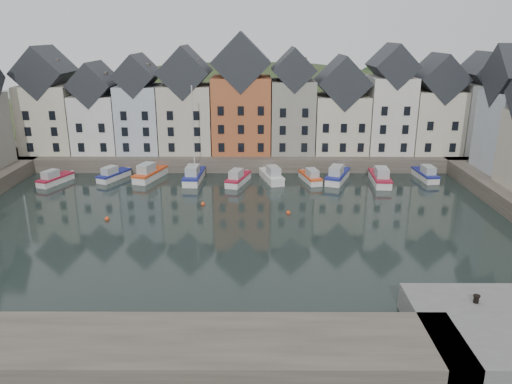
{
  "coord_description": "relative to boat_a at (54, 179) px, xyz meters",
  "views": [
    {
      "loc": [
        2.49,
        -47.97,
        19.7
      ],
      "look_at": [
        2.33,
        6.0,
        2.29
      ],
      "focal_mm": 35.0,
      "sensor_mm": 36.0,
      "label": 1
    }
  ],
  "objects": [
    {
      "name": "boat_f",
      "position": [
        29.55,
        1.24,
        0.08
      ],
      "size": [
        3.51,
        6.64,
        2.44
      ],
      "rotation": [
        0.0,
        0.0,
        0.25
      ],
      "color": "silver",
      "rests_on": "ground"
    },
    {
      "name": "boat_c",
      "position": [
        12.5,
        2.16,
        0.14
      ],
      "size": [
        4.06,
        7.17,
        2.63
      ],
      "rotation": [
        0.0,
        0.0,
        -0.3
      ],
      "color": "silver",
      "rests_on": "ground"
    },
    {
      "name": "boat_i",
      "position": [
        44.19,
        0.1,
        0.14
      ],
      "size": [
        2.48,
        6.96,
        2.63
      ],
      "rotation": [
        0.0,
        0.0,
        -0.05
      ],
      "color": "silver",
      "rests_on": "ground"
    },
    {
      "name": "boat_j",
      "position": [
        51.04,
        2.21,
        0.04
      ],
      "size": [
        2.33,
        6.09,
        2.29
      ],
      "rotation": [
        0.0,
        0.0,
        0.08
      ],
      "color": "silver",
      "rests_on": "ground"
    },
    {
      "name": "far_terrace",
      "position": [
        28.28,
        11.19,
        8.23
      ],
      "size": [
        72.37,
        8.16,
        17.78
      ],
      "color": "beige",
      "rests_on": "far_quay"
    },
    {
      "name": "boat_b",
      "position": [
        7.43,
        1.97,
        -0.0
      ],
      "size": [
        3.87,
        5.84,
        2.16
      ],
      "rotation": [
        0.0,
        0.0,
        -0.42
      ],
      "color": "silver",
      "rests_on": "ground"
    },
    {
      "name": "hillside",
      "position": [
        25.09,
        39.19,
        -18.6
      ],
      "size": [
        153.6,
        70.4,
        64.0
      ],
      "color": "#21361B",
      "rests_on": "ground"
    },
    {
      "name": "near_wall",
      "position": [
        15.07,
        -38.81,
        0.36
      ],
      "size": [
        50.0,
        6.0,
        2.0
      ],
      "primitive_type": "cube",
      "color": "#494138",
      "rests_on": "ground"
    },
    {
      "name": "boat_d",
      "position": [
        18.8,
        1.03,
        0.21
      ],
      "size": [
        2.53,
        7.01,
        13.19
      ],
      "rotation": [
        0.0,
        0.0,
        -0.06
      ],
      "color": "silver",
      "rests_on": "ground"
    },
    {
      "name": "boat_a",
      "position": [
        0.0,
        0.0,
        0.0
      ],
      "size": [
        3.66,
        5.88,
        2.16
      ],
      "rotation": [
        0.0,
        0.0,
        -0.37
      ],
      "color": "silver",
      "rests_on": "ground"
    },
    {
      "name": "boat_h",
      "position": [
        38.56,
        1.19,
        0.13
      ],
      "size": [
        4.42,
        7.05,
        2.59
      ],
      "rotation": [
        0.0,
        0.0,
        -0.37
      ],
      "color": "silver",
      "rests_on": "ground"
    },
    {
      "name": "ground",
      "position": [
        25.07,
        -16.81,
        -0.64
      ],
      "size": [
        260.0,
        260.0,
        0.0
      ],
      "primitive_type": "plane",
      "color": "black",
      "rests_on": "ground"
    },
    {
      "name": "mooring_buoys",
      "position": [
        21.07,
        -11.48,
        -0.49
      ],
      "size": [
        20.5,
        5.5,
        0.5
      ],
      "color": "#DA4719",
      "rests_on": "ground"
    },
    {
      "name": "mooring_bollard",
      "position": [
        42.54,
        -34.58,
        1.67
      ],
      "size": [
        0.48,
        0.48,
        0.56
      ],
      "color": "black",
      "rests_on": "near_quay"
    },
    {
      "name": "far_quay",
      "position": [
        25.07,
        13.19,
        0.36
      ],
      "size": [
        90.0,
        16.0,
        2.0
      ],
      "primitive_type": "cube",
      "color": "#494138",
      "rests_on": "ground"
    },
    {
      "name": "boat_e",
      "position": [
        24.9,
        0.03,
        0.04
      ],
      "size": [
        3.55,
        6.28,
        2.3
      ],
      "rotation": [
        0.0,
        0.0,
        -0.3
      ],
      "color": "silver",
      "rests_on": "ground"
    },
    {
      "name": "boat_g",
      "position": [
        34.86,
        0.97,
        -0.01
      ],
      "size": [
        2.96,
        5.77,
        2.12
      ],
      "rotation": [
        0.0,
        0.0,
        0.24
      ],
      "color": "silver",
      "rests_on": "ground"
    }
  ]
}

